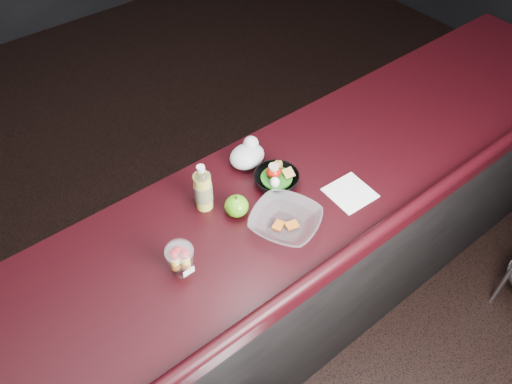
# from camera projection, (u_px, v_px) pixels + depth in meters

# --- Properties ---
(room_shell) EXTENTS (8.00, 8.00, 8.00)m
(room_shell) POSITION_uv_depth(u_px,v_px,m) (318.00, 61.00, 1.05)
(room_shell) COLOR black
(room_shell) RESTS_ON ground
(counter) EXTENTS (4.06, 0.71, 1.02)m
(counter) POSITION_uv_depth(u_px,v_px,m) (243.00, 294.00, 2.18)
(counter) COLOR black
(counter) RESTS_ON ground
(lemonade_bottle) EXTENTS (0.07, 0.07, 0.20)m
(lemonade_bottle) POSITION_uv_depth(u_px,v_px,m) (203.00, 190.00, 1.79)
(lemonade_bottle) COLOR yellow
(lemonade_bottle) RESTS_ON counter
(fruit_cup) EXTENTS (0.10, 0.10, 0.13)m
(fruit_cup) POSITION_uv_depth(u_px,v_px,m) (180.00, 258.00, 1.61)
(fruit_cup) COLOR white
(fruit_cup) RESTS_ON counter
(green_apple) EXTENTS (0.09, 0.09, 0.09)m
(green_apple) POSITION_uv_depth(u_px,v_px,m) (237.00, 206.00, 1.80)
(green_apple) COLOR #2C760D
(green_apple) RESTS_ON counter
(plastic_bag) EXTENTS (0.15, 0.12, 0.11)m
(plastic_bag) POSITION_uv_depth(u_px,v_px,m) (248.00, 155.00, 1.98)
(plastic_bag) COLOR silver
(plastic_bag) RESTS_ON counter
(snack_bowl) EXTENTS (0.23, 0.23, 0.10)m
(snack_bowl) POSITION_uv_depth(u_px,v_px,m) (276.00, 179.00, 1.90)
(snack_bowl) COLOR black
(snack_bowl) RESTS_ON counter
(takeout_bowl) EXTENTS (0.32, 0.32, 0.06)m
(takeout_bowl) POSITION_uv_depth(u_px,v_px,m) (285.00, 221.00, 1.77)
(takeout_bowl) COLOR silver
(takeout_bowl) RESTS_ON counter
(paper_napkin) EXTENTS (0.17, 0.17, 0.00)m
(paper_napkin) POSITION_uv_depth(u_px,v_px,m) (350.00, 193.00, 1.90)
(paper_napkin) COLOR white
(paper_napkin) RESTS_ON counter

